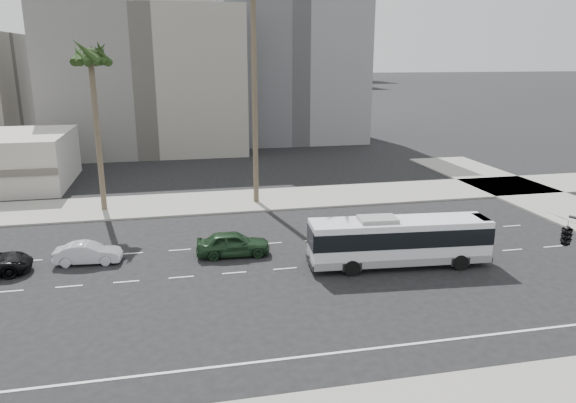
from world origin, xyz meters
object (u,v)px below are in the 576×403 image
object	(u,v)px
traffic_signal	(575,240)
car_b	(88,253)
city_bus	(399,240)
palm_mid	(90,59)
car_a	(233,243)

from	to	relation	value
traffic_signal	car_b	bearing A→B (deg)	120.17
city_bus	palm_mid	size ratio (longest dim) A/B	0.82
city_bus	traffic_signal	size ratio (longest dim) A/B	1.81
car_a	traffic_signal	world-z (taller)	traffic_signal
car_a	traffic_signal	size ratio (longest dim) A/B	0.77
car_a	traffic_signal	distance (m)	19.19
car_a	palm_mid	distance (m)	18.73
city_bus	palm_mid	bearing A→B (deg)	143.98
city_bus	traffic_signal	world-z (taller)	traffic_signal
car_b	traffic_signal	xyz separation A→B (m)	(21.01, -14.64, 4.34)
city_bus	car_a	bearing A→B (deg)	162.92
car_b	traffic_signal	size ratio (longest dim) A/B	0.65
palm_mid	city_bus	bearing A→B (deg)	-40.55
car_b	palm_mid	distance (m)	16.12
car_a	car_b	xyz separation A→B (m)	(-8.70, 0.52, -0.14)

